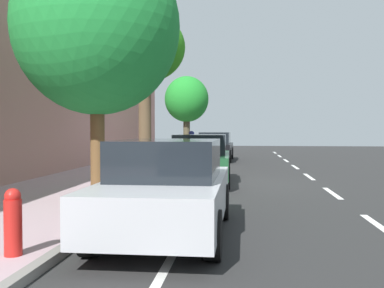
# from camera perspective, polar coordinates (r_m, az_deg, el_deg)

# --- Properties ---
(ground) EXTENTS (64.58, 64.58, 0.00)m
(ground) POSITION_cam_1_polar(r_m,az_deg,el_deg) (14.43, 3.15, -4.87)
(ground) COLOR #292929
(sidewalk) EXTENTS (4.09, 40.36, 0.12)m
(sidewalk) POSITION_cam_1_polar(r_m,az_deg,el_deg) (15.09, -11.31, -4.38)
(sidewalk) COLOR #AF949C
(sidewalk) RESTS_ON ground
(curb_edge) EXTENTS (0.16, 40.36, 0.12)m
(curb_edge) POSITION_cam_1_polar(r_m,az_deg,el_deg) (14.60, -3.30, -4.55)
(curb_edge) COLOR gray
(curb_edge) RESTS_ON ground
(lane_stripe_centre) EXTENTS (0.14, 40.00, 0.01)m
(lane_stripe_centre) POSITION_cam_1_polar(r_m,az_deg,el_deg) (14.79, 15.46, -4.76)
(lane_stripe_centre) COLOR white
(lane_stripe_centre) RESTS_ON ground
(lane_stripe_bike_edge) EXTENTS (0.12, 40.36, 0.01)m
(lane_stripe_bike_edge) POSITION_cam_1_polar(r_m,az_deg,el_deg) (14.44, 2.48, -4.85)
(lane_stripe_bike_edge) COLOR white
(lane_stripe_bike_edge) RESTS_ON ground
(building_facade) EXTENTS (0.50, 40.36, 6.81)m
(building_facade) POSITION_cam_1_polar(r_m,az_deg,el_deg) (15.94, -19.37, 7.93)
(building_facade) COLOR tan
(building_facade) RESTS_ON ground
(parked_sedan_black_nearest) EXTENTS (1.90, 4.43, 1.52)m
(parked_sedan_black_nearest) POSITION_cam_1_polar(r_m,az_deg,el_deg) (24.62, 2.88, -0.33)
(parked_sedan_black_nearest) COLOR black
(parked_sedan_black_nearest) RESTS_ON ground
(parked_sedan_green_second) EXTENTS (1.92, 4.44, 1.52)m
(parked_sedan_green_second) POSITION_cam_1_polar(r_m,az_deg,el_deg) (14.32, 1.06, -1.90)
(parked_sedan_green_second) COLOR #1E512D
(parked_sedan_green_second) RESTS_ON ground
(parked_sedan_silver_mid) EXTENTS (1.86, 4.41, 1.52)m
(parked_sedan_silver_mid) POSITION_cam_1_polar(r_m,az_deg,el_deg) (7.36, -2.99, -5.47)
(parked_sedan_silver_mid) COLOR #B7BABF
(parked_sedan_silver_mid) RESTS_ON ground
(bicycle_at_curb) EXTENTS (1.75, 0.48, 0.79)m
(bicycle_at_curb) POSITION_cam_1_polar(r_m,az_deg,el_deg) (19.14, 0.37, -2.04)
(bicycle_at_curb) COLOR black
(bicycle_at_curb) RESTS_ON ground
(cyclist_with_backpack) EXTENTS (0.51, 0.57, 1.61)m
(cyclist_with_backpack) POSITION_cam_1_polar(r_m,az_deg,el_deg) (19.57, -0.15, -0.24)
(cyclist_with_backpack) COLOR #C6B284
(cyclist_with_backpack) RESTS_ON ground
(street_tree_near_cyclist) EXTENTS (2.63, 2.63, 4.74)m
(street_tree_near_cyclist) POSITION_cam_1_polar(r_m,az_deg,el_deg) (27.70, -0.67, 5.50)
(street_tree_near_cyclist) COLOR #4A4330
(street_tree_near_cyclist) RESTS_ON sidewalk
(street_tree_mid_block) EXTENTS (2.76, 2.76, 5.54)m
(street_tree_mid_block) POSITION_cam_1_polar(r_m,az_deg,el_deg) (15.99, -5.89, 11.53)
(street_tree_mid_block) COLOR brown
(street_tree_mid_block) RESTS_ON sidewalk
(street_tree_far_end) EXTENTS (3.78, 3.78, 5.91)m
(street_tree_far_end) POSITION_cam_1_polar(r_m,az_deg,el_deg) (10.97, -11.73, 14.04)
(street_tree_far_end) COLOR brown
(street_tree_far_end) RESTS_ON sidewalk
(fire_hydrant) EXTENTS (0.22, 0.22, 0.84)m
(fire_hydrant) POSITION_cam_1_polar(r_m,az_deg,el_deg) (6.18, -21.32, -8.95)
(fire_hydrant) COLOR red
(fire_hydrant) RESTS_ON sidewalk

